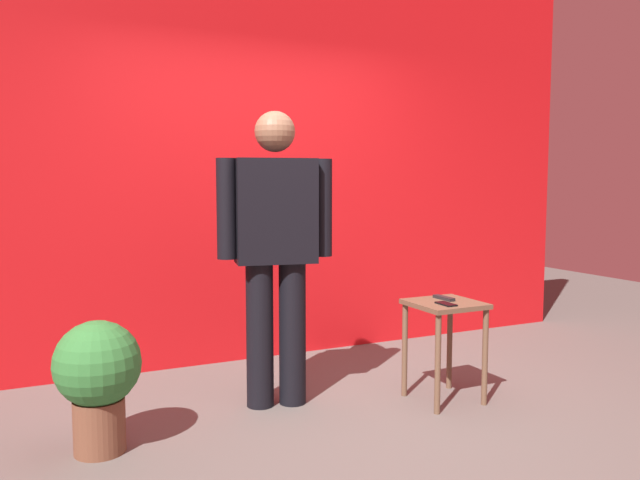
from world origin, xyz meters
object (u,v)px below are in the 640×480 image
object	(u,v)px
side_table	(445,323)
cell_phone	(446,304)
potted_plant	(98,375)
standing_person	(276,243)
tv_remote	(444,298)

from	to	relation	value
side_table	cell_phone	size ratio (longest dim) A/B	4.42
potted_plant	cell_phone	bearing A→B (deg)	-6.11
side_table	cell_phone	world-z (taller)	cell_phone
cell_phone	potted_plant	distance (m)	2.04
standing_person	potted_plant	bearing A→B (deg)	-166.32
standing_person	cell_phone	bearing A→B (deg)	-27.28
side_table	potted_plant	size ratio (longest dim) A/B	0.93
tv_remote	potted_plant	distance (m)	2.12
cell_phone	side_table	bearing A→B (deg)	57.16
standing_person	side_table	size ratio (longest dim) A/B	2.84
potted_plant	tv_remote	bearing A→B (deg)	-1.86
tv_remote	potted_plant	bearing A→B (deg)	174.88
cell_phone	potted_plant	bearing A→B (deg)	174.35
cell_phone	tv_remote	size ratio (longest dim) A/B	0.85
standing_person	side_table	distance (m)	1.18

